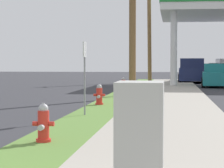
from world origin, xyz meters
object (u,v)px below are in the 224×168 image
utility_pole_background (149,28)px  street_sign_post (85,63)px  car_teal_by_near_pump (216,76)px  fire_hydrant_third (123,85)px  utility_cabinet (140,151)px  fire_hydrant_nearest (43,125)px  truck_navy_at_far_bay (192,71)px  fire_hydrant_second (99,96)px

utility_pole_background → street_sign_post: utility_pole_background is taller
utility_pole_background → car_teal_by_near_pump: (4.86, -7.71, -3.82)m
fire_hydrant_third → utility_cabinet: bearing=-83.8°
fire_hydrant_third → fire_hydrant_nearest: bearing=-89.6°
fire_hydrant_third → truck_navy_at_far_bay: truck_navy_at_far_bay is taller
fire_hydrant_nearest → truck_navy_at_far_bay: truck_navy_at_far_bay is taller
fire_hydrant_second → car_teal_by_near_pump: bearing=70.8°
fire_hydrant_second → car_teal_by_near_pump: size_ratio=0.16×
fire_hydrant_second → utility_cabinet: (2.29, -12.46, 0.30)m
fire_hydrant_third → utility_pole_background: size_ratio=0.09×
fire_hydrant_nearest → truck_navy_at_far_bay: bearing=82.6°
utility_cabinet → street_sign_post: (-2.20, 9.00, 0.89)m
street_sign_post → car_teal_by_near_pump: bearing=74.3°
utility_cabinet → truck_navy_at_far_bay: size_ratio=0.24×
fire_hydrant_second → fire_hydrant_third: (0.04, 8.42, 0.00)m
street_sign_post → truck_navy_at_far_bay: size_ratio=0.39×
fire_hydrant_nearest → street_sign_post: size_ratio=0.35×
truck_navy_at_far_bay → street_sign_post: bearing=-98.9°
fire_hydrant_second → utility_pole_background: size_ratio=0.09×
utility_pole_background → street_sign_post: 27.30m
fire_hydrant_second → street_sign_post: street_sign_post is taller
fire_hydrant_nearest → fire_hydrant_third: 16.73m
fire_hydrant_third → street_sign_post: bearing=-89.7°
fire_hydrant_second → utility_pole_background: (0.70, 23.68, 4.10)m
fire_hydrant_second → fire_hydrant_third: size_ratio=1.00×
fire_hydrant_nearest → utility_pole_background: bearing=89.0°
fire_hydrant_third → street_sign_post: size_ratio=0.35×
street_sign_post → utility_cabinet: bearing=-76.3°
street_sign_post → utility_pole_background: bearing=88.7°
fire_hydrant_nearest → fire_hydrant_second: bearing=91.1°
utility_pole_background → truck_navy_at_far_bay: 5.11m
fire_hydrant_second → truck_navy_at_far_bay: 23.36m
fire_hydrant_nearest → fire_hydrant_third: same height
fire_hydrant_nearest → truck_navy_at_far_bay: size_ratio=0.14×
fire_hydrant_third → street_sign_post: (0.05, -11.89, 1.19)m
fire_hydrant_second → street_sign_post: bearing=-88.5°
street_sign_post → truck_navy_at_far_bay: street_sign_post is taller
fire_hydrant_second → utility_pole_background: bearing=88.3°
fire_hydrant_nearest → fire_hydrant_second: same height
fire_hydrant_second → truck_navy_at_far_bay: (4.22, 22.97, 0.47)m
fire_hydrant_third → car_teal_by_near_pump: bearing=53.8°
fire_hydrant_nearest → street_sign_post: bearing=90.8°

